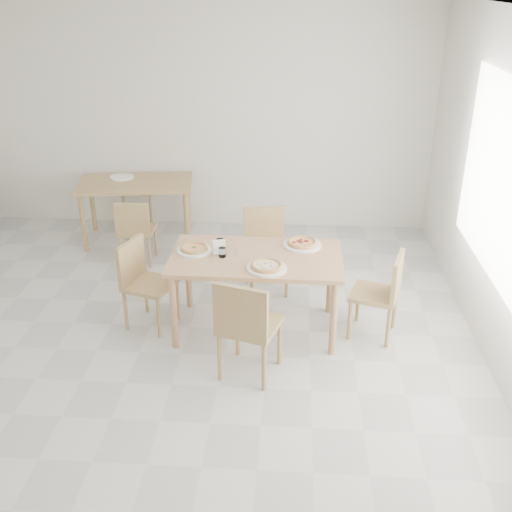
# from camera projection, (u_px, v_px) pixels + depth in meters

# --- Properties ---
(main_table) EXTENTS (1.52, 0.87, 0.75)m
(main_table) POSITION_uv_depth(u_px,v_px,m) (256.00, 264.00, 5.33)
(main_table) COLOR tan
(main_table) RESTS_ON ground
(chair_south) EXTENTS (0.55, 0.55, 0.90)m
(chair_south) POSITION_uv_depth(u_px,v_px,m) (246.00, 323.00, 4.71)
(chair_south) COLOR #9F854F
(chair_south) RESTS_ON ground
(chair_north) EXTENTS (0.50, 0.50, 0.86)m
(chair_north) POSITION_uv_depth(u_px,v_px,m) (266.00, 243.00, 6.16)
(chair_north) COLOR #9F854F
(chair_north) RESTS_ON ground
(chair_west) EXTENTS (0.52, 0.52, 0.83)m
(chair_west) POSITION_uv_depth(u_px,v_px,m) (143.00, 277.00, 5.51)
(chair_west) COLOR #9F854F
(chair_west) RESTS_ON ground
(chair_east) EXTENTS (0.50, 0.50, 0.81)m
(chair_east) POSITION_uv_depth(u_px,v_px,m) (384.00, 290.00, 5.31)
(chair_east) COLOR #9F854F
(chair_east) RESTS_ON ground
(plate_margherita) EXTENTS (0.32, 0.32, 0.02)m
(plate_margherita) POSITION_uv_depth(u_px,v_px,m) (194.00, 250.00, 5.38)
(plate_margherita) COLOR white
(plate_margherita) RESTS_ON main_table
(plate_mushroom) EXTENTS (0.34, 0.34, 0.02)m
(plate_mushroom) POSITION_uv_depth(u_px,v_px,m) (267.00, 268.00, 5.06)
(plate_mushroom) COLOR white
(plate_mushroom) RESTS_ON main_table
(plate_pepperoni) EXTENTS (0.35, 0.35, 0.02)m
(plate_pepperoni) POSITION_uv_depth(u_px,v_px,m) (302.00, 245.00, 5.49)
(plate_pepperoni) COLOR white
(plate_pepperoni) RESTS_ON main_table
(pizza_margherita) EXTENTS (0.26, 0.26, 0.03)m
(pizza_margherita) POSITION_uv_depth(u_px,v_px,m) (194.00, 248.00, 5.37)
(pizza_margherita) COLOR #E9B46D
(pizza_margherita) RESTS_ON plate_margherita
(pizza_mushroom) EXTENTS (0.28, 0.28, 0.03)m
(pizza_mushroom) POSITION_uv_depth(u_px,v_px,m) (267.00, 265.00, 5.05)
(pizza_mushroom) COLOR #E9B46D
(pizza_mushroom) RESTS_ON plate_mushroom
(pizza_pepperoni) EXTENTS (0.36, 0.36, 0.03)m
(pizza_pepperoni) POSITION_uv_depth(u_px,v_px,m) (302.00, 242.00, 5.48)
(pizza_pepperoni) COLOR #E9B46D
(pizza_pepperoni) RESTS_ON plate_pepperoni
(tumbler_a) EXTENTS (0.07, 0.07, 0.09)m
(tumbler_a) POSITION_uv_depth(u_px,v_px,m) (220.00, 244.00, 5.42)
(tumbler_a) COLOR white
(tumbler_a) RESTS_ON main_table
(tumbler_b) EXTENTS (0.07, 0.07, 0.09)m
(tumbler_b) POSITION_uv_depth(u_px,v_px,m) (222.00, 252.00, 5.26)
(tumbler_b) COLOR white
(tumbler_b) RESTS_ON main_table
(napkin_holder) EXTENTS (0.13, 0.09, 0.13)m
(napkin_holder) POSITION_uv_depth(u_px,v_px,m) (219.00, 248.00, 5.30)
(napkin_holder) COLOR silver
(napkin_holder) RESTS_ON main_table
(fork_a) EXTENTS (0.03, 0.19, 0.01)m
(fork_a) POSITION_uv_depth(u_px,v_px,m) (236.00, 253.00, 5.35)
(fork_a) COLOR silver
(fork_a) RESTS_ON main_table
(fork_b) EXTENTS (0.04, 0.18, 0.01)m
(fork_b) POSITION_uv_depth(u_px,v_px,m) (232.00, 250.00, 5.40)
(fork_b) COLOR silver
(fork_b) RESTS_ON main_table
(second_table) EXTENTS (1.45, 0.96, 0.75)m
(second_table) POSITION_uv_depth(u_px,v_px,m) (136.00, 189.00, 7.24)
(second_table) COLOR #9F854F
(second_table) RESTS_ON ground
(chair_back_s) EXTENTS (0.38, 0.38, 0.77)m
(chair_back_s) POSITION_uv_depth(u_px,v_px,m) (135.00, 228.00, 6.68)
(chair_back_s) COLOR #9F854F
(chair_back_s) RESTS_ON ground
(chair_back_n) EXTENTS (0.43, 0.43, 0.84)m
(chair_back_n) POSITION_uv_depth(u_px,v_px,m) (141.00, 183.00, 7.99)
(chair_back_n) COLOR #9F854F
(chair_back_n) RESTS_ON ground
(plate_empty) EXTENTS (0.29, 0.29, 0.02)m
(plate_empty) POSITION_uv_depth(u_px,v_px,m) (122.00, 177.00, 7.33)
(plate_empty) COLOR white
(plate_empty) RESTS_ON second_table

